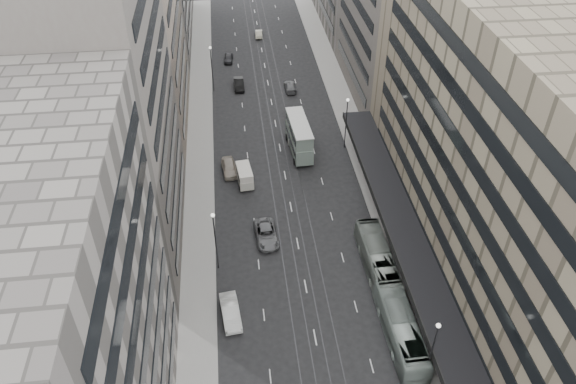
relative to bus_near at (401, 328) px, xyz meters
name	(u,v)px	position (x,y,z in m)	size (l,w,h in m)	color
ground	(317,345)	(-8.50, 0.13, -1.64)	(220.00, 220.00, 0.00)	black
sidewalk_right	(356,137)	(3.50, 37.63, -1.57)	(4.00, 125.00, 0.15)	gray
sidewalk_left	(200,147)	(-20.50, 37.63, -1.57)	(4.00, 125.00, 0.15)	gray
department_store	(522,166)	(12.95, 8.13, 13.30)	(19.20, 60.00, 30.00)	gray
building_right_mid	(400,24)	(13.00, 52.13, 10.36)	(15.00, 28.00, 24.00)	#4D4743
building_left_a	(39,339)	(-30.00, -7.87, 13.36)	(15.00, 28.00, 30.00)	slate
building_left_b	(92,117)	(-30.00, 19.13, 15.36)	(15.00, 26.00, 34.00)	#4D4743
building_left_c	(128,49)	(-30.00, 46.13, 10.86)	(15.00, 28.00, 25.00)	gray
lamp_right_near	(433,346)	(1.20, -4.87, 3.56)	(0.44, 0.44, 8.32)	#262628
lamp_right_far	(346,117)	(1.20, 35.13, 3.56)	(0.44, 0.44, 8.32)	#262628
lamp_left_near	(215,235)	(-18.20, 12.13, 3.56)	(0.44, 0.44, 8.32)	#262628
lamp_left_far	(211,64)	(-18.20, 55.13, 3.56)	(0.44, 0.44, 8.32)	#262628
bus_near	(401,328)	(0.00, 0.00, 0.00)	(2.76, 11.81, 3.29)	gray
bus_far	(378,260)	(0.00, 9.67, 0.01)	(2.77, 11.85, 3.30)	gray
double_decker	(299,136)	(-5.77, 34.87, 1.06)	(3.26, 9.29, 5.01)	slate
panel_van	(245,175)	(-14.23, 27.80, -0.21)	(2.41, 4.31, 2.60)	beige
sedan_1	(231,312)	(-17.00, 4.75, -0.79)	(1.80, 5.17, 1.70)	silver
sedan_2	(266,234)	(-12.22, 16.38, -0.86)	(2.60, 5.64, 1.57)	slate
sedan_4	(229,167)	(-16.28, 30.73, -0.82)	(1.96, 4.87, 1.66)	gray
sedan_5	(239,84)	(-13.75, 55.75, -0.86)	(1.66, 4.77, 1.57)	black
sedan_6	(295,134)	(-5.87, 38.43, -0.92)	(2.42, 5.24, 1.46)	beige
sedan_7	(290,86)	(-4.84, 53.98, -0.96)	(1.91, 4.69, 1.36)	#5C5C5E
sedan_8	(229,58)	(-15.23, 66.74, -0.96)	(1.61, 4.01, 1.37)	#29292C
sedan_9	(259,34)	(-8.57, 77.75, -0.98)	(1.40, 4.01, 1.32)	beige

